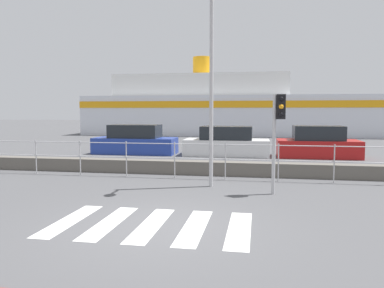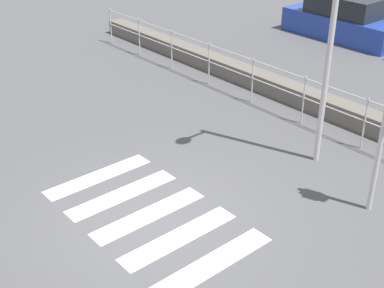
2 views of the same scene
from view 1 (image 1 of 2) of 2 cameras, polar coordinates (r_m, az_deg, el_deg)
ground_plane at (r=7.86m, az=-4.89°, el=-12.23°), size 160.00×160.00×0.00m
crosswalk at (r=7.91m, az=-6.22°, el=-12.10°), size 4.05×2.40×0.01m
seawall at (r=13.73m, az=1.73°, el=-3.66°), size 21.47×0.55×0.49m
harbor_fence at (r=12.80m, az=1.18°, el=-1.71°), size 19.36×0.04×1.26m
traffic_light_far at (r=10.58m, az=13.01°, el=3.40°), size 0.34×0.32×2.79m
streetlamp at (r=11.32m, az=2.88°, el=11.63°), size 0.32×1.00×5.84m
ferry_boat at (r=36.84m, az=5.86°, el=5.26°), size 29.22×7.48×7.55m
parked_car_blue at (r=20.62m, az=-8.64°, el=0.42°), size 4.44×1.76×1.58m
parked_car_white at (r=19.62m, az=5.28°, el=0.15°), size 4.39×1.85×1.53m
parked_car_red at (r=19.78m, az=18.61°, el=0.02°), size 3.99×1.85×1.59m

